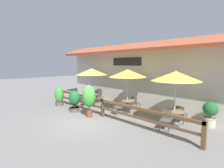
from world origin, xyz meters
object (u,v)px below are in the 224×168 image
(dining_table_near, at_px, (92,96))
(potted_plant_corner_fern, at_px, (210,113))
(chair_far_wallside, at_px, (181,113))
(chair_near_wallside, at_px, (98,96))
(chair_middle_streetside, at_px, (118,106))
(chair_near_streetside, at_px, (85,99))
(potted_plant_small_flowering, at_px, (89,97))
(patio_umbrella_near, at_px, (92,72))
(patio_umbrella_far, at_px, (176,76))
(patio_umbrella_middle, at_px, (128,73))
(potted_plant_tall_tropical, at_px, (59,96))
(potted_plant_broad_leaf, at_px, (74,100))
(dining_table_middle, at_px, (127,103))
(dining_table_far, at_px, (174,114))
(chair_middle_wallside, at_px, (135,102))
(chair_far_streetside, at_px, (166,119))

(dining_table_near, xyz_separation_m, potted_plant_corner_fern, (7.27, 1.13, 0.06))
(chair_far_wallside, bearing_deg, chair_near_wallside, -0.19)
(chair_near_wallside, relative_size, potted_plant_corner_fern, 0.74)
(dining_table_near, distance_m, chair_middle_streetside, 3.08)
(chair_middle_streetside, height_order, potted_plant_corner_fern, potted_plant_corner_fern)
(chair_near_streetside, bearing_deg, potted_plant_small_flowering, -16.75)
(patio_umbrella_near, xyz_separation_m, potted_plant_corner_fern, (7.27, 1.13, -1.66))
(chair_middle_streetside, height_order, patio_umbrella_far, patio_umbrella_far)
(chair_near_streetside, relative_size, chair_far_wallside, 1.00)
(patio_umbrella_middle, distance_m, patio_umbrella_far, 3.03)
(chair_near_wallside, bearing_deg, potted_plant_tall_tropical, 71.95)
(potted_plant_broad_leaf, bearing_deg, dining_table_middle, 43.44)
(dining_table_middle, relative_size, potted_plant_tall_tropical, 0.65)
(patio_umbrella_near, height_order, dining_table_near, patio_umbrella_near)
(chair_near_streetside, relative_size, potted_plant_tall_tropical, 0.65)
(chair_near_wallside, height_order, patio_umbrella_far, patio_umbrella_far)
(dining_table_near, bearing_deg, patio_umbrella_far, -0.00)
(dining_table_middle, bearing_deg, patio_umbrella_near, -175.63)
(dining_table_far, bearing_deg, chair_middle_wallside, 162.46)
(dining_table_near, relative_size, chair_far_wallside, 0.99)
(patio_umbrella_near, xyz_separation_m, patio_umbrella_far, (6.12, -0.00, 0.00))
(patio_umbrella_far, bearing_deg, potted_plant_small_flowering, -153.12)
(patio_umbrella_middle, xyz_separation_m, chair_middle_streetside, (-0.05, -0.72, -1.83))
(patio_umbrella_middle, distance_m, chair_middle_wallside, 1.96)
(dining_table_near, height_order, potted_plant_broad_leaf, potted_plant_broad_leaf)
(chair_middle_wallside, xyz_separation_m, potted_plant_corner_fern, (4.17, 0.18, 0.16))
(patio_umbrella_middle, relative_size, dining_table_far, 3.03)
(chair_near_wallside, height_order, chair_far_streetside, same)
(dining_table_near, distance_m, patio_umbrella_far, 6.36)
(chair_far_wallside, xyz_separation_m, potted_plant_small_flowering, (-3.86, -2.58, 0.60))
(dining_table_far, xyz_separation_m, chair_far_streetside, (-0.05, -0.64, -0.10))
(potted_plant_small_flowering, height_order, potted_plant_corner_fern, potted_plant_small_flowering)
(patio_umbrella_near, bearing_deg, dining_table_far, -0.00)
(patio_umbrella_middle, height_order, dining_table_far, patio_umbrella_middle)
(dining_table_far, relative_size, potted_plant_tall_tropical, 0.65)
(chair_near_streetside, relative_size, dining_table_far, 1.01)
(chair_middle_streetside, bearing_deg, patio_umbrella_middle, 98.06)
(chair_middle_streetside, relative_size, chair_far_streetside, 1.00)
(chair_middle_wallside, relative_size, chair_far_streetside, 1.00)
(chair_near_streetside, xyz_separation_m, patio_umbrella_middle, (3.01, 0.88, 1.83))
(potted_plant_corner_fern, bearing_deg, potted_plant_tall_tropical, -160.54)
(patio_umbrella_far, relative_size, potted_plant_tall_tropical, 1.96)
(potted_plant_small_flowering, distance_m, potted_plant_corner_fern, 5.88)
(chair_near_wallside, bearing_deg, chair_near_streetside, 103.41)
(chair_near_wallside, relative_size, dining_table_middle, 1.01)
(chair_far_streetside, bearing_deg, chair_near_wallside, 155.37)
(chair_middle_wallside, relative_size, chair_far_wallside, 1.00)
(chair_near_wallside, xyz_separation_m, potted_plant_small_flowering, (2.36, -2.58, 0.60))
(chair_near_wallside, distance_m, potted_plant_broad_leaf, 2.73)
(chair_middle_streetside, xyz_separation_m, potted_plant_tall_tropical, (-4.25, -1.38, 0.18))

